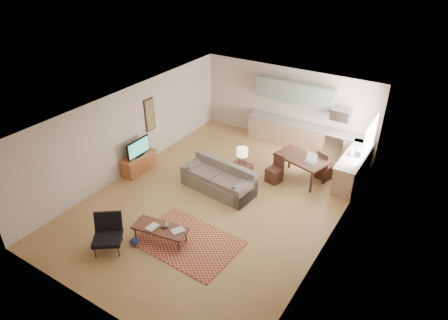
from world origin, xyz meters
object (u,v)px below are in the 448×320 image
Objects in this scene: tv_credenza at (139,163)px; console_table at (242,174)px; sofa at (218,178)px; coffee_table at (161,234)px; armchair at (107,235)px; dining_table at (300,169)px.

console_table reaches higher than tv_credenza.
sofa is at bearing 9.02° from tv_credenza.
tv_credenza is (-2.75, 2.20, 0.07)m from coffee_table.
tv_credenza is at bearing 84.61° from armchair.
sofa is 2.64m from coffee_table.
tv_credenza is (-1.90, 3.12, -0.15)m from armchair.
armchair reaches higher than sofa.
console_table is at bearing 19.19° from tv_credenza.
armchair reaches higher than console_table.
console_table is at bearing 36.78° from armchair.
dining_table is at bearing 45.50° from console_table.
armchair is at bearing -96.94° from sofa.
sofa is 2.65× the size of armchair.
tv_credenza is at bearing -138.48° from dining_table.
sofa reaches higher than tv_credenza.
coffee_table is 4.81m from dining_table.
armchair reaches higher than tv_credenza.
tv_credenza is at bearing 131.18° from coffee_table.
sofa reaches higher than console_table.
sofa is 1.89× the size of tv_credenza.
dining_table is (1.81, 1.83, -0.01)m from sofa.
coffee_table is 3.32m from console_table.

